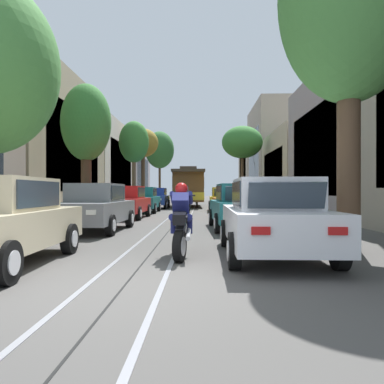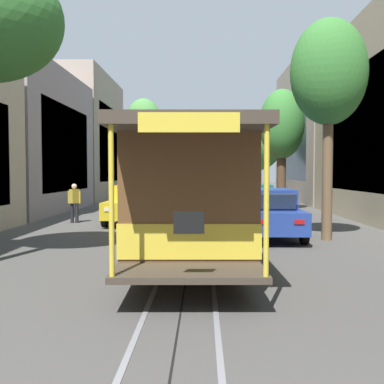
{
  "view_description": "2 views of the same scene",
  "coord_description": "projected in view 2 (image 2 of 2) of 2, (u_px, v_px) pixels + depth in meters",
  "views": [
    {
      "loc": [
        1.07,
        -5.21,
        1.33
      ],
      "look_at": [
        0.32,
        26.09,
        1.26
      ],
      "focal_mm": 35.04,
      "sensor_mm": 36.0,
      "label": 1
    },
    {
      "loc": [
        -0.34,
        37.82,
        2.11
      ],
      "look_at": [
        0.27,
        13.9,
        1.04
      ],
      "focal_mm": 41.07,
      "sensor_mm": 36.0,
      "label": 2
    }
  ],
  "objects": [
    {
      "name": "street_tree_kerb_left_near",
      "position": [
        258.0,
        140.0,
        33.23
      ],
      "size": [
        3.75,
        3.83,
        6.86
      ],
      "color": "#4C3826",
      "rests_on": "ground"
    },
    {
      "name": "parked_car_red_mid_left",
      "position": [
        243.0,
        196.0,
        24.74
      ],
      "size": [
        2.05,
        4.38,
        1.58
      ],
      "color": "red",
      "rests_on": "ground"
    },
    {
      "name": "parked_car_white_near_right",
      "position": [
        168.0,
        189.0,
        35.5
      ],
      "size": [
        2.03,
        4.37,
        1.58
      ],
      "color": "silver",
      "rests_on": "ground"
    },
    {
      "name": "motorcycle_with_rider",
      "position": [
        191.0,
        189.0,
        35.46
      ],
      "size": [
        0.56,
        1.97,
        1.5
      ],
      "color": "black",
      "rests_on": "ground"
    },
    {
      "name": "parked_car_beige_near_left",
      "position": [
        230.0,
        188.0,
        36.43
      ],
      "size": [
        2.06,
        4.39,
        1.58
      ],
      "color": "#C1B28E",
      "rests_on": "ground"
    },
    {
      "name": "parked_car_teal_second_right",
      "position": [
        163.0,
        192.0,
        30.03
      ],
      "size": [
        2.13,
        4.42,
        1.58
      ],
      "color": "#196B70",
      "rests_on": "ground"
    },
    {
      "name": "parked_car_grey_second_left",
      "position": [
        233.0,
        191.0,
        30.62
      ],
      "size": [
        2.06,
        4.39,
        1.58
      ],
      "color": "slate",
      "rests_on": "ground"
    },
    {
      "name": "street_tree_kerb_left_mid",
      "position": [
        329.0,
        75.0,
        13.49
      ],
      "size": [
        2.35,
        2.02,
        6.84
      ],
      "color": "brown",
      "rests_on": "ground"
    },
    {
      "name": "parked_car_teal_fourth_left",
      "position": [
        253.0,
        202.0,
        19.72
      ],
      "size": [
        2.03,
        4.37,
        1.58
      ],
      "color": "#196B70",
      "rests_on": "ground"
    },
    {
      "name": "cable_car_trolley",
      "position": [
        190.0,
        190.0,
        11.03
      ],
      "size": [
        2.81,
        9.17,
        3.28
      ],
      "color": "brown",
      "rests_on": "ground"
    },
    {
      "name": "parked_car_orange_mid_right",
      "position": [
        150.0,
        196.0,
        24.64
      ],
      "size": [
        2.09,
        4.4,
        1.58
      ],
      "color": "orange",
      "rests_on": "ground"
    },
    {
      "name": "parked_car_yellow_fourth_right",
      "position": [
        134.0,
        204.0,
        18.29
      ],
      "size": [
        2.04,
        4.38,
        1.58
      ],
      "color": "gold",
      "rests_on": "ground"
    },
    {
      "name": "pedestrian_on_left_pavement",
      "position": [
        74.0,
        201.0,
        18.34
      ],
      "size": [
        0.55,
        0.42,
        1.64
      ],
      "color": "black",
      "rests_on": "ground"
    },
    {
      "name": "trolley_track_rails",
      "position": [
        191.0,
        247.0,
        12.43
      ],
      "size": [
        1.14,
        62.94,
        0.01
      ],
      "color": "gray",
      "rests_on": "ground"
    },
    {
      "name": "ground_plane",
      "position": [
        194.0,
        231.0,
        15.92
      ],
      "size": [
        160.0,
        160.0,
        0.0
      ],
      "primitive_type": "plane",
      "color": "#4C4947"
    },
    {
      "name": "street_tree_kerb_right_near",
      "position": [
        144.0,
        129.0,
        34.53
      ],
      "size": [
        3.12,
        2.62,
        7.92
      ],
      "color": "brown",
      "rests_on": "ground"
    },
    {
      "name": "parked_car_blue_fifth_left",
      "position": [
        268.0,
        213.0,
        14.19
      ],
      "size": [
        2.01,
        4.36,
        1.58
      ],
      "color": "#233D93",
      "rests_on": "ground"
    },
    {
      "name": "street_tree_kerb_left_second",
      "position": [
        282.0,
        126.0,
        24.18
      ],
      "size": [
        2.47,
        2.47,
        6.7
      ],
      "color": "#4C3826",
      "rests_on": "ground"
    }
  ]
}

